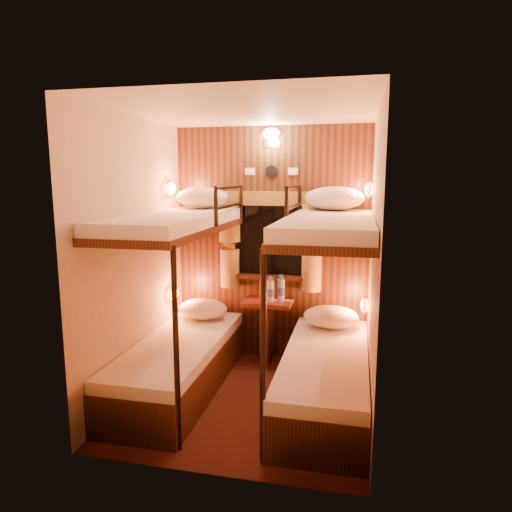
% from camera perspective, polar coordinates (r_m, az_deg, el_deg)
% --- Properties ---
extents(floor, '(2.10, 2.10, 0.00)m').
position_cam_1_polar(floor, '(4.13, -0.97, -17.40)').
color(floor, '#3C1710').
rests_on(floor, ground).
extents(ceiling, '(2.10, 2.10, 0.00)m').
position_cam_1_polar(ceiling, '(3.71, -1.08, 17.74)').
color(ceiling, silver).
rests_on(ceiling, wall_back).
extents(wall_back, '(2.40, 0.00, 2.40)m').
position_cam_1_polar(wall_back, '(4.75, 1.95, 1.45)').
color(wall_back, '#C6B293').
rests_on(wall_back, floor).
extents(wall_front, '(2.40, 0.00, 2.40)m').
position_cam_1_polar(wall_front, '(2.75, -6.18, -4.64)').
color(wall_front, '#C6B293').
rests_on(wall_front, floor).
extents(wall_left, '(0.00, 2.40, 2.40)m').
position_cam_1_polar(wall_left, '(4.09, -14.78, -0.21)').
color(wall_left, '#C6B293').
rests_on(wall_left, floor).
extents(wall_right, '(0.00, 2.40, 2.40)m').
position_cam_1_polar(wall_right, '(3.64, 14.47, -1.38)').
color(wall_right, '#C6B293').
rests_on(wall_right, floor).
extents(back_panel, '(2.00, 0.03, 2.40)m').
position_cam_1_polar(back_panel, '(4.74, 1.91, 1.42)').
color(back_panel, black).
rests_on(back_panel, floor).
extents(bunk_left, '(0.72, 1.90, 1.82)m').
position_cam_1_polar(bunk_left, '(4.16, -9.59, -8.98)').
color(bunk_left, black).
rests_on(bunk_left, floor).
extents(bunk_right, '(0.72, 1.90, 1.82)m').
position_cam_1_polar(bunk_right, '(3.88, 8.75, -10.33)').
color(bunk_right, black).
rests_on(bunk_right, floor).
extents(window, '(1.00, 0.12, 0.79)m').
position_cam_1_polar(window, '(4.71, 1.84, 1.14)').
color(window, black).
rests_on(window, back_panel).
extents(curtains, '(1.10, 0.22, 1.00)m').
position_cam_1_polar(curtains, '(4.67, 1.77, 2.09)').
color(curtains, olive).
rests_on(curtains, back_panel).
extents(back_fixtures, '(0.54, 0.09, 0.48)m').
position_cam_1_polar(back_fixtures, '(4.67, 1.91, 14.17)').
color(back_fixtures, black).
rests_on(back_fixtures, back_panel).
extents(reading_lamps, '(2.00, 0.20, 1.25)m').
position_cam_1_polar(reading_lamps, '(4.41, 1.11, 1.33)').
color(reading_lamps, '#FF6026').
rests_on(reading_lamps, wall_left).
extents(table, '(0.50, 0.34, 0.66)m').
position_cam_1_polar(table, '(4.74, 1.44, -8.33)').
color(table, '#5C2715').
rests_on(table, floor).
extents(bottle_left, '(0.08, 0.08, 0.26)m').
position_cam_1_polar(bottle_left, '(4.60, 1.83, -4.40)').
color(bottle_left, '#99BFE5').
rests_on(bottle_left, table).
extents(bottle_right, '(0.08, 0.08, 0.27)m').
position_cam_1_polar(bottle_right, '(4.63, 3.17, -4.24)').
color(bottle_right, '#99BFE5').
rests_on(bottle_right, table).
extents(sachet_a, '(0.10, 0.09, 0.01)m').
position_cam_1_polar(sachet_a, '(4.68, 4.10, -5.54)').
color(sachet_a, silver).
rests_on(sachet_a, table).
extents(sachet_b, '(0.09, 0.08, 0.01)m').
position_cam_1_polar(sachet_b, '(4.68, 2.25, -5.51)').
color(sachet_b, silver).
rests_on(sachet_b, table).
extents(pillow_lower_left, '(0.51, 0.36, 0.20)m').
position_cam_1_polar(pillow_lower_left, '(4.74, -6.63, -6.58)').
color(pillow_lower_left, silver).
rests_on(pillow_lower_left, bunk_left).
extents(pillow_lower_right, '(0.53, 0.38, 0.21)m').
position_cam_1_polar(pillow_lower_right, '(4.50, 9.35, -7.49)').
color(pillow_lower_right, silver).
rests_on(pillow_lower_right, bunk_right).
extents(pillow_upper_left, '(0.53, 0.38, 0.21)m').
position_cam_1_polar(pillow_upper_left, '(4.60, -6.75, 7.27)').
color(pillow_upper_left, silver).
rests_on(pillow_upper_left, bunk_left).
extents(pillow_upper_right, '(0.56, 0.40, 0.22)m').
position_cam_1_polar(pillow_upper_right, '(4.36, 9.80, 7.14)').
color(pillow_upper_right, silver).
rests_on(pillow_upper_right, bunk_right).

